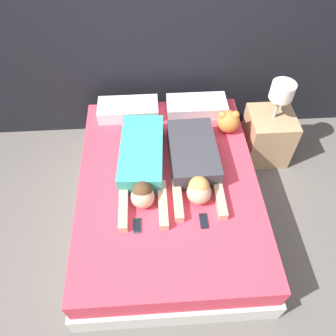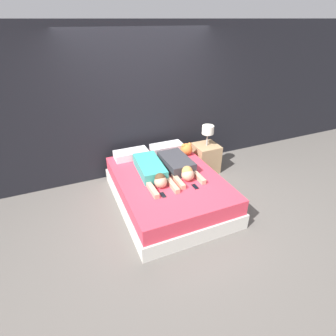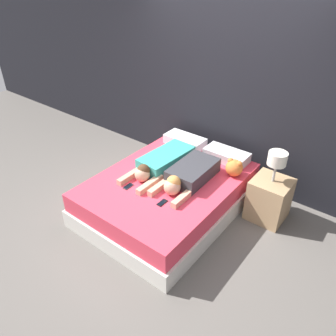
{
  "view_description": "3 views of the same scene",
  "coord_description": "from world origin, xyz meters",
  "px_view_note": "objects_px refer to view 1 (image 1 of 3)",
  "views": [
    {
      "loc": [
        -0.11,
        -1.66,
        2.69
      ],
      "look_at": [
        0.0,
        0.0,
        0.63
      ],
      "focal_mm": 35.0,
      "sensor_mm": 36.0,
      "label": 1
    },
    {
      "loc": [
        -1.37,
        -3.17,
        2.6
      ],
      "look_at": [
        0.0,
        0.0,
        0.63
      ],
      "focal_mm": 28.0,
      "sensor_mm": 36.0,
      "label": 2
    },
    {
      "loc": [
        2.04,
        -2.61,
        2.74
      ],
      "look_at": [
        0.0,
        0.0,
        0.63
      ],
      "focal_mm": 35.0,
      "sensor_mm": 36.0,
      "label": 3
    }
  ],
  "objects_px": {
    "person_left": "(142,162)",
    "person_right": "(194,162)",
    "cell_phone_right": "(204,221)",
    "bed": "(168,195)",
    "nightstand": "(268,134)",
    "pillow_head_left": "(128,109)",
    "plush_toy": "(228,121)",
    "pillow_head_right": "(197,107)",
    "cell_phone_left": "(137,225)"
  },
  "relations": [
    {
      "from": "bed",
      "to": "person_right",
      "type": "distance_m",
      "value": 0.42
    },
    {
      "from": "bed",
      "to": "nightstand",
      "type": "xyz_separation_m",
      "value": [
        1.07,
        0.64,
        0.07
      ]
    },
    {
      "from": "bed",
      "to": "pillow_head_right",
      "type": "xyz_separation_m",
      "value": [
        0.34,
        0.83,
        0.31
      ]
    },
    {
      "from": "cell_phone_left",
      "to": "plush_toy",
      "type": "bearing_deg",
      "value": 48.9
    },
    {
      "from": "cell_phone_right",
      "to": "nightstand",
      "type": "height_order",
      "value": "nightstand"
    },
    {
      "from": "bed",
      "to": "plush_toy",
      "type": "height_order",
      "value": "plush_toy"
    },
    {
      "from": "person_right",
      "to": "plush_toy",
      "type": "distance_m",
      "value": 0.59
    },
    {
      "from": "person_left",
      "to": "cell_phone_right",
      "type": "relative_size",
      "value": 8.46
    },
    {
      "from": "person_right",
      "to": "pillow_head_left",
      "type": "bearing_deg",
      "value": 127.76
    },
    {
      "from": "person_left",
      "to": "cell_phone_right",
      "type": "bearing_deg",
      "value": -50.09
    },
    {
      "from": "cell_phone_right",
      "to": "plush_toy",
      "type": "distance_m",
      "value": 1.04
    },
    {
      "from": "person_left",
      "to": "nightstand",
      "type": "xyz_separation_m",
      "value": [
        1.28,
        0.51,
        -0.26
      ]
    },
    {
      "from": "bed",
      "to": "pillow_head_left",
      "type": "distance_m",
      "value": 0.95
    },
    {
      "from": "bed",
      "to": "cell_phone_left",
      "type": "relative_size",
      "value": 15.81
    },
    {
      "from": "pillow_head_left",
      "to": "person_left",
      "type": "distance_m",
      "value": 0.72
    },
    {
      "from": "cell_phone_left",
      "to": "plush_toy",
      "type": "xyz_separation_m",
      "value": [
        0.86,
        0.98,
        0.11
      ]
    },
    {
      "from": "person_left",
      "to": "plush_toy",
      "type": "bearing_deg",
      "value": 27.95
    },
    {
      "from": "pillow_head_left",
      "to": "pillow_head_right",
      "type": "xyz_separation_m",
      "value": [
        0.68,
        0.0,
        0.0
      ]
    },
    {
      "from": "plush_toy",
      "to": "pillow_head_right",
      "type": "bearing_deg",
      "value": 132.98
    },
    {
      "from": "cell_phone_right",
      "to": "pillow_head_left",
      "type": "bearing_deg",
      "value": 115.03
    },
    {
      "from": "pillow_head_left",
      "to": "plush_toy",
      "type": "height_order",
      "value": "plush_toy"
    },
    {
      "from": "person_left",
      "to": "person_right",
      "type": "height_order",
      "value": "person_right"
    },
    {
      "from": "bed",
      "to": "pillow_head_left",
      "type": "height_order",
      "value": "pillow_head_left"
    },
    {
      "from": "pillow_head_left",
      "to": "person_right",
      "type": "bearing_deg",
      "value": -52.24
    },
    {
      "from": "plush_toy",
      "to": "nightstand",
      "type": "xyz_separation_m",
      "value": [
        0.47,
        0.08,
        -0.28
      ]
    },
    {
      "from": "pillow_head_right",
      "to": "cell_phone_left",
      "type": "xyz_separation_m",
      "value": [
        -0.6,
        -1.26,
        -0.06
      ]
    },
    {
      "from": "pillow_head_left",
      "to": "pillow_head_right",
      "type": "relative_size",
      "value": 1.0
    },
    {
      "from": "bed",
      "to": "pillow_head_right",
      "type": "height_order",
      "value": "pillow_head_right"
    },
    {
      "from": "pillow_head_right",
      "to": "cell_phone_right",
      "type": "height_order",
      "value": "pillow_head_right"
    },
    {
      "from": "person_right",
      "to": "cell_phone_left",
      "type": "height_order",
      "value": "person_right"
    },
    {
      "from": "bed",
      "to": "nightstand",
      "type": "bearing_deg",
      "value": 30.99
    },
    {
      "from": "bed",
      "to": "plush_toy",
      "type": "relative_size",
      "value": 9.27
    },
    {
      "from": "pillow_head_left",
      "to": "person_right",
      "type": "distance_m",
      "value": 0.93
    },
    {
      "from": "pillow_head_right",
      "to": "person_left",
      "type": "bearing_deg",
      "value": -127.97
    },
    {
      "from": "bed",
      "to": "cell_phone_right",
      "type": "relative_size",
      "value": 15.81
    },
    {
      "from": "cell_phone_right",
      "to": "plush_toy",
      "type": "bearing_deg",
      "value": 70.29
    },
    {
      "from": "cell_phone_left",
      "to": "pillow_head_right",
      "type": "bearing_deg",
      "value": 64.53
    },
    {
      "from": "person_right",
      "to": "cell_phone_left",
      "type": "relative_size",
      "value": 7.34
    },
    {
      "from": "person_right",
      "to": "plush_toy",
      "type": "height_order",
      "value": "person_right"
    },
    {
      "from": "person_left",
      "to": "bed",
      "type": "bearing_deg",
      "value": -31.01
    },
    {
      "from": "cell_phone_right",
      "to": "bed",
      "type": "bearing_deg",
      "value": 120.37
    },
    {
      "from": "pillow_head_left",
      "to": "plush_toy",
      "type": "distance_m",
      "value": 0.98
    },
    {
      "from": "cell_phone_left",
      "to": "person_right",
      "type": "bearing_deg",
      "value": 47.08
    },
    {
      "from": "plush_toy",
      "to": "nightstand",
      "type": "relative_size",
      "value": 0.24
    },
    {
      "from": "plush_toy",
      "to": "bed",
      "type": "bearing_deg",
      "value": -137.0
    },
    {
      "from": "nightstand",
      "to": "cell_phone_right",
      "type": "bearing_deg",
      "value": -127.66
    },
    {
      "from": "cell_phone_right",
      "to": "person_left",
      "type": "bearing_deg",
      "value": 129.91
    },
    {
      "from": "cell_phone_left",
      "to": "nightstand",
      "type": "relative_size",
      "value": 0.14
    },
    {
      "from": "cell_phone_left",
      "to": "bed",
      "type": "bearing_deg",
      "value": 58.53
    },
    {
      "from": "person_right",
      "to": "cell_phone_right",
      "type": "height_order",
      "value": "person_right"
    }
  ]
}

